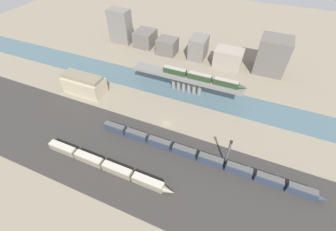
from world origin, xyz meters
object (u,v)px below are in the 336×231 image
Objects in this scene: warehouse_building at (84,84)px; signal_tower at (228,153)px; train_yard_near at (106,166)px; train_yard_mid at (200,157)px; train_on_bridge at (202,77)px.

warehouse_building is 1.55× the size of signal_tower.
train_yard_near is 0.62× the size of train_yard_mid.
train_yard_near is 2.53× the size of warehouse_building.
train_yard_mid is at bearing 29.35° from train_yard_near.
warehouse_building is at bearing 165.33° from train_yard_mid.
train_on_bridge is 3.06× the size of signal_tower.
train_yard_mid is at bearing -73.37° from train_on_bridge.
train_on_bridge is 44.10m from train_yard_mid.
train_yard_near is 54.42m from warehouse_building.
warehouse_building is 84.38m from signal_tower.
train_on_bridge is 45.39m from signal_tower.
signal_tower is (43.46, 20.77, 5.50)m from train_yard_near.
signal_tower reaches higher than train_yard_mid.
train_yard_mid is 11.74m from signal_tower.
train_yard_near is 48.48m from signal_tower.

